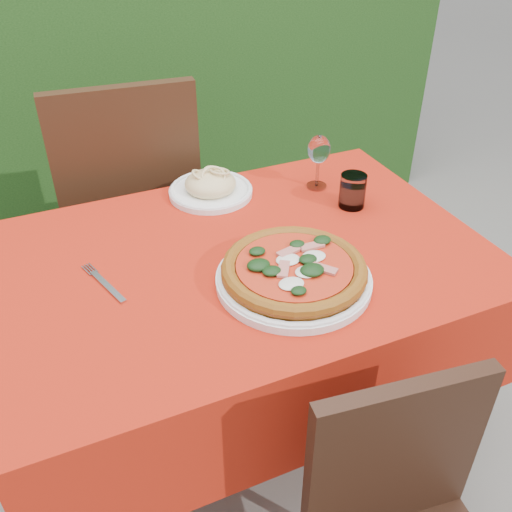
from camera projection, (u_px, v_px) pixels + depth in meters
name	position (u px, v px, depth m)	size (l,w,h in m)	color
ground	(244.00, 438.00, 1.90)	(60.00, 60.00, 0.00)	#625E58
hedge	(106.00, 41.00, 2.53)	(3.20, 0.55, 1.78)	black
dining_table	(242.00, 299.00, 1.56)	(1.26, 0.86, 0.75)	#452516
chair_far	(130.00, 199.00, 2.02)	(0.51, 0.51, 1.03)	black
pizza_plate	(294.00, 272.00, 1.35)	(0.40, 0.40, 0.07)	white
pasta_plate	(211.00, 187.00, 1.72)	(0.25, 0.25, 0.07)	white
water_glass	(352.00, 192.00, 1.65)	(0.08, 0.08, 0.10)	silver
wine_glass	(319.00, 151.00, 1.70)	(0.07, 0.07, 0.17)	silver
fork	(108.00, 287.00, 1.35)	(0.03, 0.20, 0.01)	#B0B0B7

